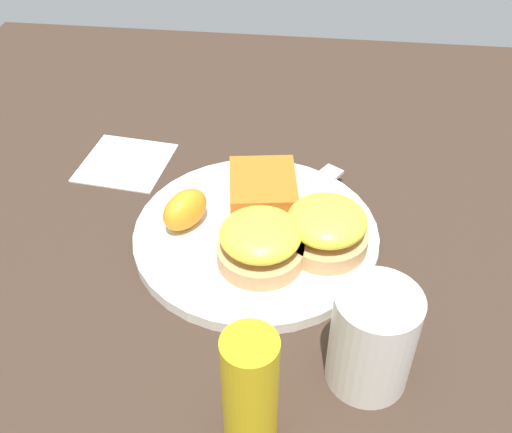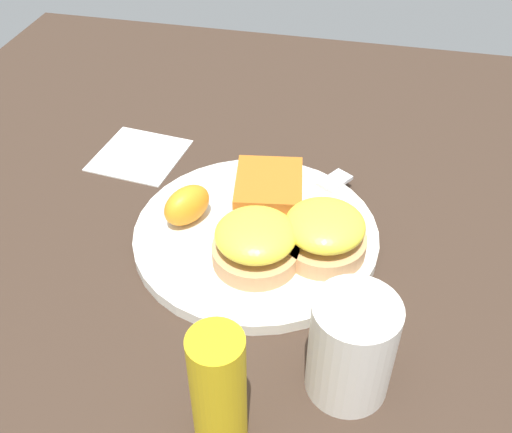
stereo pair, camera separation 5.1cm
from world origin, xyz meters
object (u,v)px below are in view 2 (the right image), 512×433
(sandwich_benedict_left, at_px, (256,243))
(orange_wedge, at_px, (187,205))
(cup, at_px, (352,346))
(sandwich_benedict_right, at_px, (324,233))
(condiment_bottle, at_px, (218,391))
(hashbrown_patty, at_px, (268,185))
(fork, at_px, (298,205))

(sandwich_benedict_left, distance_m, orange_wedge, 0.10)
(sandwich_benedict_left, distance_m, cup, 0.16)
(sandwich_benedict_right, xyz_separation_m, condiment_bottle, (-0.22, 0.05, 0.02))
(sandwich_benedict_left, bearing_deg, cup, -137.31)
(cup, bearing_deg, sandwich_benedict_right, 15.92)
(sandwich_benedict_left, height_order, orange_wedge, sandwich_benedict_left)
(hashbrown_patty, height_order, fork, hashbrown_patty)
(sandwich_benedict_left, height_order, condiment_bottle, condiment_bottle)
(sandwich_benedict_left, distance_m, fork, 0.10)
(orange_wedge, xyz_separation_m, fork, (0.05, -0.12, -0.02))
(sandwich_benedict_left, height_order, cup, cup)
(sandwich_benedict_left, xyz_separation_m, condiment_bottle, (-0.19, -0.01, 0.02))
(fork, bearing_deg, condiment_bottle, 176.99)
(cup, xyz_separation_m, condiment_bottle, (-0.07, 0.10, 0.01))
(sandwich_benedict_left, height_order, sandwich_benedict_right, same)
(sandwich_benedict_left, relative_size, condiment_bottle, 0.74)
(hashbrown_patty, xyz_separation_m, orange_wedge, (-0.07, 0.08, 0.01))
(hashbrown_patty, distance_m, fork, 0.05)
(sandwich_benedict_left, xyz_separation_m, fork, (0.10, -0.03, -0.02))
(orange_wedge, height_order, fork, orange_wedge)
(cup, height_order, condiment_bottle, condiment_bottle)
(hashbrown_patty, relative_size, orange_wedge, 1.56)
(hashbrown_patty, relative_size, cup, 0.88)
(sandwich_benedict_right, distance_m, condiment_bottle, 0.23)
(sandwich_benedict_left, bearing_deg, hashbrown_patty, 5.34)
(sandwich_benedict_right, bearing_deg, hashbrown_patty, 41.86)
(sandwich_benedict_left, height_order, hashbrown_patty, sandwich_benedict_left)
(hashbrown_patty, distance_m, orange_wedge, 0.11)
(cup, bearing_deg, orange_wedge, 50.34)
(condiment_bottle, bearing_deg, sandwich_benedict_right, -13.56)
(sandwich_benedict_left, xyz_separation_m, orange_wedge, (0.05, 0.09, -0.00))
(sandwich_benedict_right, height_order, orange_wedge, sandwich_benedict_right)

